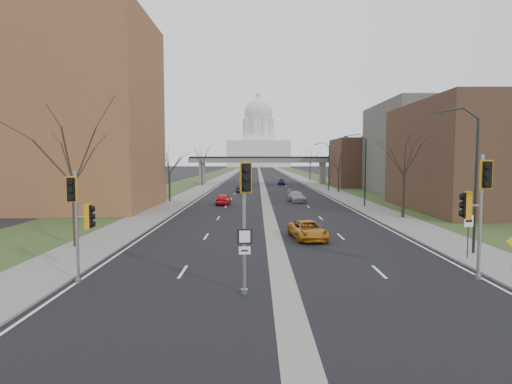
{
  "coord_description": "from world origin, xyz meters",
  "views": [
    {
      "loc": [
        -1.22,
        -19.37,
        5.73
      ],
      "look_at": [
        -1.29,
        9.82,
        3.51
      ],
      "focal_mm": 30.0,
      "sensor_mm": 36.0,
      "label": 1
    }
  ],
  "objects_px": {
    "signal_pole_median": "(245,203)",
    "car_right_near": "(308,230)",
    "car_right_far": "(281,182)",
    "signal_pole_right": "(477,199)",
    "speed_limit_sign": "(468,228)",
    "car_left_far": "(241,189)",
    "car_right_mid": "(296,197)",
    "car_left_near": "(223,199)",
    "signal_pole_left": "(79,211)"
  },
  "relations": [
    {
      "from": "speed_limit_sign",
      "to": "car_right_far",
      "type": "distance_m",
      "value": 73.15
    },
    {
      "from": "speed_limit_sign",
      "to": "car_left_far",
      "type": "distance_m",
      "value": 52.69
    },
    {
      "from": "car_left_far",
      "to": "car_left_near",
      "type": "bearing_deg",
      "value": 88.89
    },
    {
      "from": "signal_pole_median",
      "to": "car_left_far",
      "type": "bearing_deg",
      "value": 83.21
    },
    {
      "from": "car_left_far",
      "to": "car_right_far",
      "type": "height_order",
      "value": "car_right_far"
    },
    {
      "from": "signal_pole_median",
      "to": "car_right_mid",
      "type": "distance_m",
      "value": 40.62
    },
    {
      "from": "signal_pole_left",
      "to": "car_left_far",
      "type": "distance_m",
      "value": 55.69
    },
    {
      "from": "signal_pole_right",
      "to": "speed_limit_sign",
      "type": "bearing_deg",
      "value": 79.28
    },
    {
      "from": "signal_pole_right",
      "to": "car_right_far",
      "type": "height_order",
      "value": "signal_pole_right"
    },
    {
      "from": "car_right_far",
      "to": "signal_pole_left",
      "type": "bearing_deg",
      "value": -94.52
    },
    {
      "from": "car_right_far",
      "to": "car_left_near",
      "type": "bearing_deg",
      "value": -97.53
    },
    {
      "from": "signal_pole_right",
      "to": "car_left_near",
      "type": "relative_size",
      "value": 1.42
    },
    {
      "from": "signal_pole_median",
      "to": "signal_pole_right",
      "type": "relative_size",
      "value": 0.95
    },
    {
      "from": "signal_pole_median",
      "to": "speed_limit_sign",
      "type": "bearing_deg",
      "value": 18.48
    },
    {
      "from": "car_left_near",
      "to": "car_right_mid",
      "type": "distance_m",
      "value": 10.23
    },
    {
      "from": "speed_limit_sign",
      "to": "car_left_near",
      "type": "relative_size",
      "value": 0.59
    },
    {
      "from": "signal_pole_median",
      "to": "speed_limit_sign",
      "type": "relative_size",
      "value": 2.3
    },
    {
      "from": "car_left_far",
      "to": "car_right_mid",
      "type": "height_order",
      "value": "car_right_mid"
    },
    {
      "from": "signal_pole_right",
      "to": "car_left_near",
      "type": "xyz_separation_m",
      "value": [
        -14.63,
        34.24,
        -3.19
      ]
    },
    {
      "from": "car_right_near",
      "to": "car_right_mid",
      "type": "distance_m",
      "value": 27.22
    },
    {
      "from": "signal_pole_left",
      "to": "car_right_mid",
      "type": "distance_m",
      "value": 40.72
    },
    {
      "from": "signal_pole_median",
      "to": "speed_limit_sign",
      "type": "distance_m",
      "value": 14.31
    },
    {
      "from": "car_right_mid",
      "to": "car_left_far",
      "type": "bearing_deg",
      "value": 109.18
    },
    {
      "from": "car_left_far",
      "to": "car_right_far",
      "type": "distance_m",
      "value": 23.87
    },
    {
      "from": "signal_pole_right",
      "to": "car_left_near",
      "type": "height_order",
      "value": "signal_pole_right"
    },
    {
      "from": "car_left_far",
      "to": "car_right_near",
      "type": "xyz_separation_m",
      "value": [
        6.53,
        -44.19,
        0.03
      ]
    },
    {
      "from": "signal_pole_right",
      "to": "speed_limit_sign",
      "type": "xyz_separation_m",
      "value": [
        1.72,
        4.2,
        -2.1
      ]
    },
    {
      "from": "car_left_far",
      "to": "car_right_near",
      "type": "bearing_deg",
      "value": 101.3
    },
    {
      "from": "speed_limit_sign",
      "to": "car_left_far",
      "type": "height_order",
      "value": "speed_limit_sign"
    },
    {
      "from": "car_right_far",
      "to": "signal_pole_median",
      "type": "bearing_deg",
      "value": -88.91
    },
    {
      "from": "signal_pole_left",
      "to": "signal_pole_right",
      "type": "distance_m",
      "value": 18.43
    },
    {
      "from": "signal_pole_right",
      "to": "speed_limit_sign",
      "type": "height_order",
      "value": "signal_pole_right"
    },
    {
      "from": "speed_limit_sign",
      "to": "car_right_mid",
      "type": "bearing_deg",
      "value": 95.72
    },
    {
      "from": "signal_pole_left",
      "to": "signal_pole_median",
      "type": "bearing_deg",
      "value": -19.12
    },
    {
      "from": "signal_pole_median",
      "to": "car_right_far",
      "type": "xyz_separation_m",
      "value": [
        6.06,
        79.42,
        -3.22
      ]
    },
    {
      "from": "car_left_far",
      "to": "car_right_far",
      "type": "relative_size",
      "value": 0.89
    },
    {
      "from": "car_right_far",
      "to": "signal_pole_right",
      "type": "bearing_deg",
      "value": -81.01
    },
    {
      "from": "signal_pole_median",
      "to": "car_left_near",
      "type": "distance_m",
      "value": 36.95
    },
    {
      "from": "signal_pole_left",
      "to": "speed_limit_sign",
      "type": "bearing_deg",
      "value": 7.16
    },
    {
      "from": "car_right_mid",
      "to": "signal_pole_median",
      "type": "bearing_deg",
      "value": -104.81
    },
    {
      "from": "signal_pole_median",
      "to": "car_right_near",
      "type": "distance_m",
      "value": 13.95
    },
    {
      "from": "signal_pole_left",
      "to": "signal_pole_right",
      "type": "relative_size",
      "value": 0.87
    },
    {
      "from": "signal_pole_left",
      "to": "car_left_far",
      "type": "xyz_separation_m",
      "value": [
        5.22,
        55.37,
        -2.78
      ]
    },
    {
      "from": "car_right_near",
      "to": "signal_pole_median",
      "type": "bearing_deg",
      "value": -115.83
    },
    {
      "from": "car_right_near",
      "to": "car_right_mid",
      "type": "bearing_deg",
      "value": 78.53
    },
    {
      "from": "car_right_mid",
      "to": "speed_limit_sign",
      "type": "bearing_deg",
      "value": -85.2
    },
    {
      "from": "car_left_far",
      "to": "car_right_mid",
      "type": "xyz_separation_m",
      "value": [
        8.2,
        -17.02,
        0.07
      ]
    },
    {
      "from": "speed_limit_sign",
      "to": "car_left_far",
      "type": "xyz_separation_m",
      "value": [
        -14.91,
        50.52,
        -1.18
      ]
    },
    {
      "from": "signal_pole_right",
      "to": "car_right_mid",
      "type": "xyz_separation_m",
      "value": [
        -4.99,
        37.69,
        -3.21
      ]
    },
    {
      "from": "signal_pole_left",
      "to": "car_right_far",
      "type": "xyz_separation_m",
      "value": [
        13.65,
        77.7,
        -2.69
      ]
    }
  ]
}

